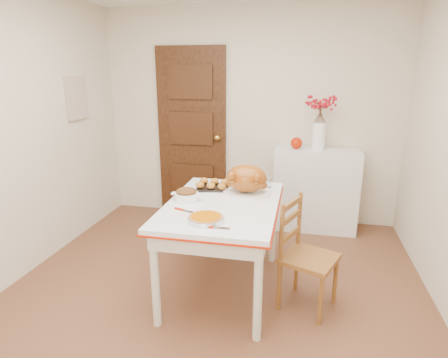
% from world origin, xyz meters
% --- Properties ---
extents(floor, '(3.50, 4.00, 0.00)m').
position_xyz_m(floor, '(0.00, 0.00, 0.00)').
color(floor, brown).
rests_on(floor, ground).
extents(wall_back, '(3.50, 0.00, 2.50)m').
position_xyz_m(wall_back, '(0.00, 2.00, 1.25)').
color(wall_back, beige).
rests_on(wall_back, ground).
extents(door_back, '(0.85, 0.06, 2.06)m').
position_xyz_m(door_back, '(-0.70, 1.97, 1.03)').
color(door_back, black).
rests_on(door_back, ground).
extents(photo_board, '(0.03, 0.35, 0.45)m').
position_xyz_m(photo_board, '(-1.73, 1.20, 1.50)').
color(photo_board, beige).
rests_on(photo_board, ground).
extents(sideboard, '(0.93, 0.41, 0.93)m').
position_xyz_m(sideboard, '(0.82, 1.78, 0.47)').
color(sideboard, silver).
rests_on(sideboard, floor).
extents(kitchen_table, '(0.89, 1.29, 0.77)m').
position_xyz_m(kitchen_table, '(0.05, 0.30, 0.39)').
color(kitchen_table, white).
rests_on(kitchen_table, floor).
extents(chair_oak, '(0.50, 0.50, 0.86)m').
position_xyz_m(chair_oak, '(0.75, 0.20, 0.43)').
color(chair_oak, brown).
rests_on(chair_oak, floor).
extents(berry_vase, '(0.32, 0.32, 0.62)m').
position_xyz_m(berry_vase, '(0.81, 1.78, 1.24)').
color(berry_vase, white).
rests_on(berry_vase, sideboard).
extents(apple, '(0.13, 0.13, 0.13)m').
position_xyz_m(apple, '(0.58, 1.78, 1.00)').
color(apple, '#AE1902').
rests_on(apple, sideboard).
extents(turkey_platter, '(0.48, 0.43, 0.25)m').
position_xyz_m(turkey_platter, '(0.20, 0.54, 0.90)').
color(turkey_platter, '#904908').
rests_on(turkey_platter, kitchen_table).
extents(pumpkin_pie, '(0.28, 0.28, 0.05)m').
position_xyz_m(pumpkin_pie, '(0.02, -0.10, 0.80)').
color(pumpkin_pie, '#B75800').
rests_on(pumpkin_pie, kitchen_table).
extents(stuffing_dish, '(0.27, 0.23, 0.10)m').
position_xyz_m(stuffing_dish, '(-0.25, 0.30, 0.82)').
color(stuffing_dish, brown).
rests_on(stuffing_dish, kitchen_table).
extents(rolls_tray, '(0.32, 0.28, 0.08)m').
position_xyz_m(rolls_tray, '(-0.11, 0.63, 0.81)').
color(rolls_tray, '#B37221').
rests_on(rolls_tray, kitchen_table).
extents(pie_server, '(0.21, 0.06, 0.01)m').
position_xyz_m(pie_server, '(0.10, -0.20, 0.78)').
color(pie_server, silver).
rests_on(pie_server, kitchen_table).
extents(carving_knife, '(0.23, 0.13, 0.01)m').
position_xyz_m(carving_knife, '(-0.17, 0.05, 0.78)').
color(carving_knife, silver).
rests_on(carving_knife, kitchen_table).
extents(drinking_glass, '(0.07, 0.07, 0.12)m').
position_xyz_m(drinking_glass, '(0.14, 0.77, 0.83)').
color(drinking_glass, white).
rests_on(drinking_glass, kitchen_table).
extents(shaker_pair, '(0.10, 0.06, 0.09)m').
position_xyz_m(shaker_pair, '(0.35, 0.78, 0.82)').
color(shaker_pair, white).
rests_on(shaker_pair, kitchen_table).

